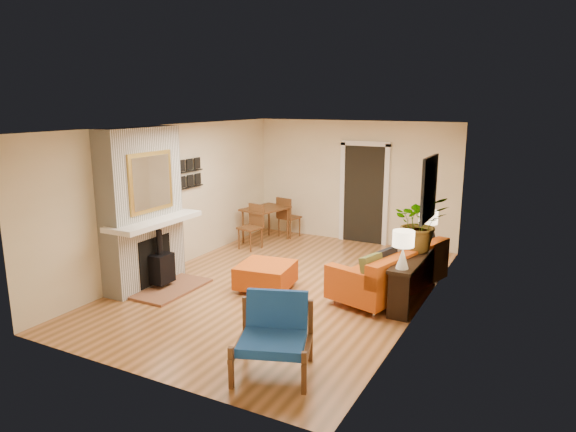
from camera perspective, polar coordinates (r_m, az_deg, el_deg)
name	(u,v)px	position (r m, az deg, el deg)	size (l,w,h in m)	color
room_shell	(371,191)	(10.38, 9.25, 2.76)	(6.50, 6.50, 6.50)	#BD7B48
fireplace	(144,212)	(8.60, -15.72, 0.40)	(1.09, 1.68, 2.60)	white
sofa	(394,271)	(8.30, 11.72, -6.04)	(1.47, 2.33, 0.85)	silver
ottoman	(266,275)	(8.39, -2.49, -6.52)	(0.94, 0.94, 0.42)	silver
blue_chair	(274,330)	(5.93, -1.53, -12.59)	(1.06, 1.04, 0.87)	brown
dining_table	(268,215)	(11.07, -2.24, 0.13)	(0.95, 1.73, 0.91)	brown
console_table	(415,264)	(8.05, 13.88, -5.22)	(0.34, 1.85, 0.72)	black
lamp_near	(403,245)	(7.24, 12.68, -3.16)	(0.30, 0.30, 0.54)	white
lamp_far	(428,223)	(8.66, 15.31, -0.71)	(0.30, 0.30, 0.54)	white
houseplant	(420,223)	(8.13, 14.46, -0.71)	(0.81, 0.70, 0.90)	#1E5919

